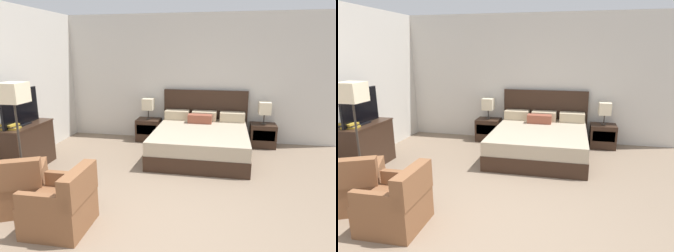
{
  "view_description": "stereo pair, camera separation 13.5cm",
  "coord_description": "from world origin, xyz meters",
  "views": [
    {
      "loc": [
        0.91,
        -2.85,
        2.06
      ],
      "look_at": [
        -0.06,
        2.18,
        0.75
      ],
      "focal_mm": 32.0,
      "sensor_mm": 36.0,
      "label": 1
    },
    {
      "loc": [
        1.04,
        -2.82,
        2.06
      ],
      "look_at": [
        -0.06,
        2.18,
        0.75
      ],
      "focal_mm": 32.0,
      "sensor_mm": 36.0,
      "label": 2
    }
  ],
  "objects": [
    {
      "name": "ground_plane",
      "position": [
        0.0,
        0.0,
        0.0
      ],
      "size": [
        11.87,
        11.87,
        0.0
      ],
      "primitive_type": "plane",
      "color": "#84705B"
    },
    {
      "name": "wall_back",
      "position": [
        0.0,
        3.99,
        1.42
      ],
      "size": [
        6.76,
        0.06,
        2.84
      ],
      "primitive_type": "cube",
      "color": "beige",
      "rests_on": "ground"
    },
    {
      "name": "wall_left",
      "position": [
        -2.81,
        1.68,
        1.42
      ],
      "size": [
        0.06,
        5.76,
        2.84
      ],
      "primitive_type": "cube",
      "color": "beige",
      "rests_on": "ground"
    },
    {
      "name": "bed",
      "position": [
        0.46,
        2.93,
        0.3
      ],
      "size": [
        1.89,
        2.1,
        1.18
      ],
      "color": "#332116",
      "rests_on": "ground"
    },
    {
      "name": "nightstand_left",
      "position": [
        -0.81,
        3.67,
        0.25
      ],
      "size": [
        0.53,
        0.44,
        0.5
      ],
      "color": "#332116",
      "rests_on": "ground"
    },
    {
      "name": "nightstand_right",
      "position": [
        1.74,
        3.67,
        0.25
      ],
      "size": [
        0.53,
        0.44,
        0.5
      ],
      "color": "#332116",
      "rests_on": "ground"
    },
    {
      "name": "table_lamp_left",
      "position": [
        -0.81,
        3.68,
        0.85
      ],
      "size": [
        0.25,
        0.25,
        0.48
      ],
      "color": "#332D28",
      "rests_on": "nightstand_left"
    },
    {
      "name": "table_lamp_right",
      "position": [
        1.74,
        3.68,
        0.85
      ],
      "size": [
        0.25,
        0.25,
        0.48
      ],
      "color": "#332D28",
      "rests_on": "nightstand_right"
    },
    {
      "name": "dresser",
      "position": [
        -2.51,
        1.61,
        0.41
      ],
      "size": [
        0.5,
        1.05,
        0.8
      ],
      "color": "#332116",
      "rests_on": "ground"
    },
    {
      "name": "tv",
      "position": [
        -2.5,
        1.57,
        1.1
      ],
      "size": [
        0.18,
        0.91,
        0.62
      ],
      "color": "black",
      "rests_on": "dresser"
    },
    {
      "name": "book_red_cover",
      "position": [
        -2.5,
        1.29,
        0.82
      ],
      "size": [
        0.29,
        0.23,
        0.03
      ],
      "primitive_type": "cube",
      "rotation": [
        0.0,
        0.0,
        0.2
      ],
      "color": "gold",
      "rests_on": "dresser"
    },
    {
      "name": "book_blue_cover",
      "position": [
        -2.52,
        1.29,
        0.84
      ],
      "size": [
        0.23,
        0.18,
        0.03
      ],
      "primitive_type": "cube",
      "rotation": [
        0.0,
        0.0,
        0.11
      ],
      "color": "#383333",
      "rests_on": "book_red_cover"
    },
    {
      "name": "book_small_top",
      "position": [
        -2.52,
        1.29,
        0.87
      ],
      "size": [
        0.27,
        0.23,
        0.03
      ],
      "primitive_type": "cube",
      "rotation": [
        0.0,
        0.0,
        -0.14
      ],
      "color": "gold",
      "rests_on": "book_blue_cover"
    },
    {
      "name": "armchair_by_window",
      "position": [
        -1.71,
        0.31,
        0.28
      ],
      "size": [
        0.92,
        0.92,
        0.76
      ],
      "color": "brown",
      "rests_on": "ground"
    },
    {
      "name": "armchair_companion",
      "position": [
        -0.9,
        0.01,
        0.28
      ],
      "size": [
        0.7,
        0.69,
        0.76
      ],
      "color": "brown",
      "rests_on": "ground"
    },
    {
      "name": "floor_lamp",
      "position": [
        -2.1,
        0.94,
        1.36
      ],
      "size": [
        0.34,
        0.34,
        1.6
      ],
      "color": "#332D28",
      "rests_on": "ground"
    }
  ]
}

